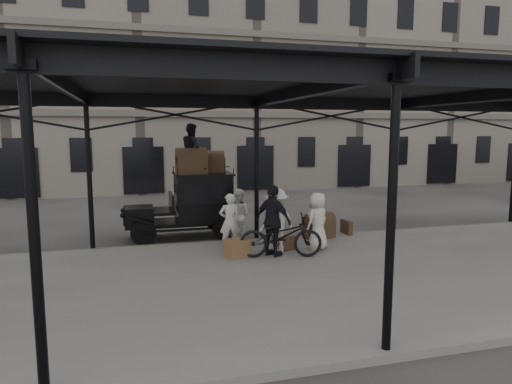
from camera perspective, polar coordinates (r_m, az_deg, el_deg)
ground at (r=12.96m, az=2.44°, el=-8.37°), size 120.00×120.00×0.00m
platform at (r=11.14m, az=5.61°, el=-10.73°), size 28.00×8.00×0.15m
canopy at (r=10.87m, az=5.40°, el=12.99°), size 22.50×9.00×4.74m
building_frontage at (r=30.30m, az=-8.17°, el=14.11°), size 64.00×8.00×14.00m
taxi at (r=15.41m, az=-7.81°, el=-1.27°), size 3.65×1.55×2.18m
porter_left at (r=13.19m, az=-3.31°, el=-3.72°), size 0.62×0.43×1.66m
porter_midleft at (r=14.16m, az=-2.32°, el=-2.91°), size 1.02×0.95×1.66m
porter_centre at (r=13.32m, az=7.69°, el=-3.64°), size 0.97×0.86×1.67m
porter_official at (r=12.50m, az=2.17°, el=-3.62°), size 1.06×1.22×1.97m
porter_right at (r=12.85m, az=2.58°, el=-3.62°), size 1.35×1.07×1.84m
bicycle at (r=12.47m, az=3.10°, el=-5.50°), size 2.37×1.23×1.19m
porter_roof at (r=15.13m, az=-8.00°, el=5.41°), size 0.69×0.85×1.64m
steamer_trunk_roof_near at (r=15.00m, az=-8.08°, el=3.61°), size 1.00×0.65×0.71m
steamer_trunk_roof_far at (r=15.56m, az=-5.54°, el=3.61°), size 0.89×0.62×0.61m
steamer_trunk_platform at (r=14.83m, az=7.90°, el=-4.41°), size 1.06×0.81×0.69m
wicker_hamper at (r=12.53m, az=-2.36°, el=-7.04°), size 0.71×0.61×0.50m
suitcase_upright at (r=15.62m, az=11.23°, el=-4.31°), size 0.18×0.61×0.45m
suitcase_flat at (r=13.25m, az=3.98°, el=-6.45°), size 0.61×0.36×0.40m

